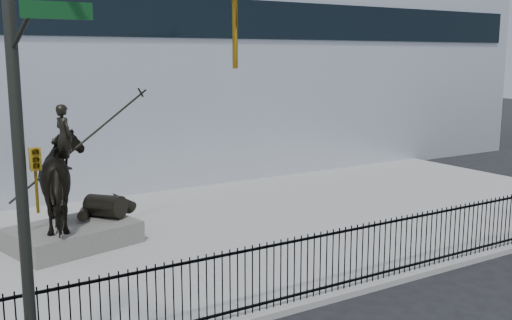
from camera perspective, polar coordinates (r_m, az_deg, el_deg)
ground at (r=13.58m, az=11.35°, el=-14.32°), size 120.00×120.00×0.00m
plaza at (r=18.90m, az=-3.43°, el=-6.86°), size 30.00×12.00×0.15m
building at (r=30.18m, az=-15.55°, el=7.64°), size 44.00×14.00×9.00m
picket_fence at (r=14.11m, az=7.95°, el=-9.33°), size 22.10×0.10×1.50m
statue_plinth at (r=17.98m, az=-17.04°, el=-6.89°), size 3.78×3.02×0.62m
equestrian_statue at (r=17.62m, az=-17.13°, el=-1.80°), size 4.16×3.10×3.62m
traffic_signal_left at (r=8.63m, az=-18.97°, el=-0.68°), size 1.52×4.84×7.00m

